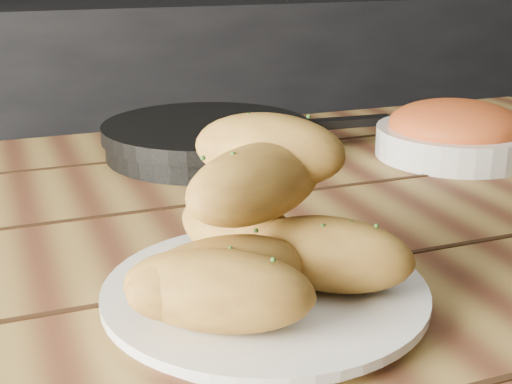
% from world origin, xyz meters
% --- Properties ---
extents(counter, '(2.80, 0.60, 0.90)m').
position_xyz_m(counter, '(0.00, 1.70, 0.45)').
color(counter, black).
rests_on(counter, ground).
extents(table, '(1.37, 0.95, 0.75)m').
position_xyz_m(table, '(-0.39, 0.47, 0.65)').
color(table, olive).
rests_on(table, ground).
extents(plate, '(0.26, 0.26, 0.02)m').
position_xyz_m(plate, '(-0.46, 0.32, 0.76)').
color(plate, white).
rests_on(plate, table).
extents(bread_rolls, '(0.24, 0.23, 0.13)m').
position_xyz_m(bread_rolls, '(-0.47, 0.31, 0.82)').
color(bread_rolls, '#B08131').
rests_on(bread_rolls, plate).
extents(skillet, '(0.42, 0.29, 0.05)m').
position_xyz_m(skillet, '(-0.37, 0.76, 0.77)').
color(skillet, black).
rests_on(skillet, table).
extents(bowl, '(0.21, 0.21, 0.08)m').
position_xyz_m(bowl, '(-0.06, 0.63, 0.78)').
color(bowl, white).
rests_on(bowl, table).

